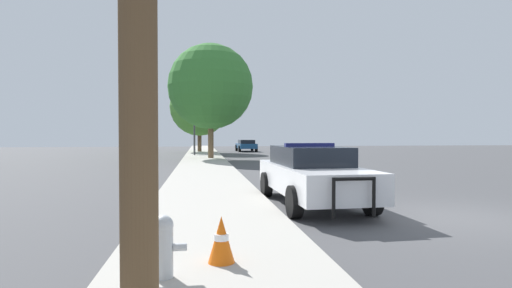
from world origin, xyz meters
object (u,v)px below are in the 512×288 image
police_car (312,173)px  tree_sidewalk_far (199,106)px  fire_hydrant (163,244)px  tree_sidewalk_mid (211,87)px  car_background_distant (246,145)px  traffic_light (213,109)px  traffic_cone (221,239)px

police_car → tree_sidewalk_far: bearing=-86.3°
fire_hydrant → tree_sidewalk_mid: tree_sidewalk_mid is taller
police_car → tree_sidewalk_mid: bearing=-85.6°
police_car → car_background_distant: size_ratio=1.14×
traffic_light → police_car: bearing=-85.8°
car_background_distant → tree_sidewalk_mid: tree_sidewalk_mid is taller
tree_sidewalk_mid → traffic_cone: tree_sidewalk_mid is taller
traffic_cone → tree_sidewalk_far: bearing=90.5°
police_car → tree_sidewalk_mid: size_ratio=0.63×
fire_hydrant → tree_sidewalk_far: (0.39, 35.78, 4.15)m
tree_sidewalk_mid → traffic_cone: (-0.51, -24.06, -4.89)m
fire_hydrant → traffic_light: size_ratio=0.13×
police_car → traffic_light: (-1.76, 23.78, 3.21)m
car_background_distant → tree_sidewalk_mid: bearing=-108.3°
traffic_light → car_background_distant: (3.90, 9.60, -3.32)m
tree_sidewalk_far → traffic_cone: tree_sidewalk_far is taller
police_car → tree_sidewalk_mid: 19.87m
fire_hydrant → tree_sidewalk_mid: size_ratio=0.09×
traffic_light → tree_sidewalk_far: tree_sidewalk_far is taller
traffic_cone → police_car: bearing=61.6°
traffic_light → car_background_distant: traffic_light is taller
tree_sidewalk_far → traffic_cone: 35.57m
police_car → traffic_light: 24.06m
tree_sidewalk_mid → traffic_cone: size_ratio=13.53×
police_car → traffic_cone: police_car is taller
fire_hydrant → traffic_light: traffic_light is taller
car_background_distant → traffic_light: bearing=-113.8°
car_background_distant → tree_sidewalk_mid: size_ratio=0.55×
police_car → traffic_light: traffic_light is taller
tree_sidewalk_mid → traffic_cone: bearing=-91.2°
car_background_distant → tree_sidewalk_far: tree_sidewalk_far is taller
fire_hydrant → tree_sidewalk_far: 36.02m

